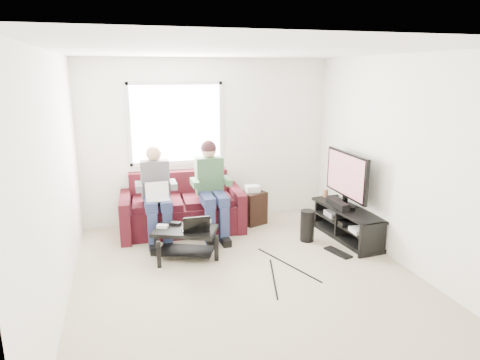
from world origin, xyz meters
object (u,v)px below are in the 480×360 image
tv_stand (347,225)px  tv (346,176)px  subwoofer (307,226)px  coffee_table (185,237)px  sofa (182,210)px  end_table (252,206)px

tv_stand → tv: tv is taller
tv_stand → tv: 0.72m
tv → subwoofer: tv is taller
tv → coffee_table: bearing=-176.7°
coffee_table → tv_stand: (2.39, 0.04, -0.09)m
tv_stand → tv: bearing=91.5°
sofa → tv_stand: sofa is taller
coffee_table → tv: bearing=3.3°
coffee_table → subwoofer: 1.78m
tv_stand → sofa: bearing=156.2°
end_table → subwoofer: bearing=-59.7°
sofa → coffee_table: 1.05m
subwoofer → coffee_table: bearing=-176.8°
sofa → subwoofer: 1.92m
sofa → subwoofer: size_ratio=4.11×
coffee_table → end_table: bearing=39.8°
sofa → coffee_table: sofa is taller
subwoofer → end_table: size_ratio=0.73×
tv → end_table: tv is taller
sofa → tv_stand: (2.28, -1.01, -0.12)m
subwoofer → end_table: end_table is taller
tv_stand → end_table: size_ratio=2.25×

